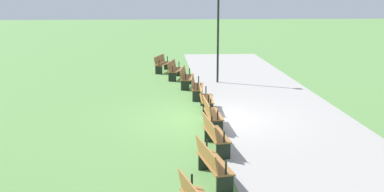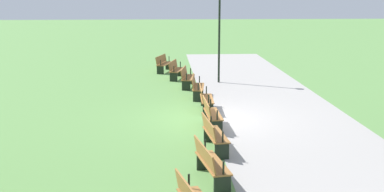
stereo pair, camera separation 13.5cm
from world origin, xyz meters
TOP-DOWN VIEW (x-y plane):
  - ground_plane at (0.00, 0.00)m, footprint 120.00×120.00m
  - path_paving at (0.00, 2.44)m, footprint 34.28×4.93m
  - bench_0 at (-9.89, -1.61)m, footprint 1.71×0.95m
  - bench_1 at (-7.74, -1.00)m, footprint 1.71×0.85m
  - bench_2 at (-5.55, -0.54)m, footprint 1.70×0.75m
  - bench_3 at (-3.34, -0.24)m, footprint 1.69×0.64m
  - bench_4 at (-1.12, -0.09)m, footprint 1.66×0.53m
  - bench_5 at (1.12, -0.09)m, footprint 1.66×0.53m
  - bench_6 at (3.34, -0.24)m, footprint 1.69×0.64m
  - bench_7 at (5.55, -0.54)m, footprint 1.70×0.75m
  - lamp_post at (-6.63, 1.04)m, footprint 0.32×0.32m

SIDE VIEW (x-z plane):
  - ground_plane at x=0.00m, z-range 0.00..0.00m
  - path_paving at x=0.00m, z-range 0.00..0.01m
  - bench_0 at x=-9.89m, z-range 0.02..0.91m
  - bench_1 at x=-7.74m, z-range 0.02..0.91m
  - bench_2 at x=-5.55m, z-range 0.02..0.91m
  - bench_3 at x=-3.34m, z-range 0.02..0.91m
  - bench_4 at x=-1.12m, z-range 0.02..0.91m
  - bench_5 at x=1.12m, z-range 0.02..0.91m
  - bench_6 at x=3.34m, z-range 0.02..0.91m
  - bench_7 at x=5.55m, z-range 0.02..0.91m
  - lamp_post at x=-6.63m, z-range 0.83..5.25m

